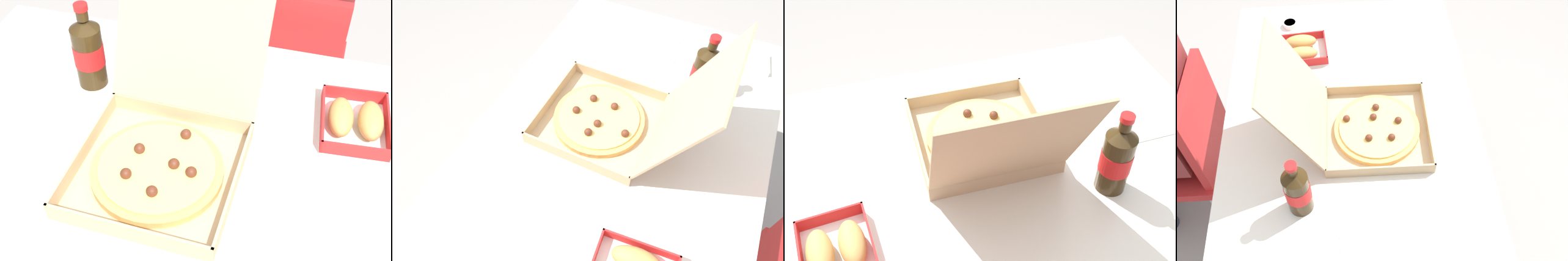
# 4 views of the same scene
# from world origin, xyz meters

# --- Properties ---
(ground_plane) EXTENTS (10.00, 10.00, 0.00)m
(ground_plane) POSITION_xyz_m (0.00, 0.00, 0.00)
(ground_plane) COLOR gray
(dining_table) EXTENTS (1.29, 0.85, 0.74)m
(dining_table) POSITION_xyz_m (0.00, 0.00, 0.66)
(dining_table) COLOR silver
(dining_table) RESTS_ON ground_plane
(chair) EXTENTS (0.41, 0.41, 0.83)m
(chair) POSITION_xyz_m (0.14, 0.66, 0.48)
(chair) COLOR red
(chair) RESTS_ON ground_plane
(pizza_box_open) EXTENTS (0.35, 0.49, 0.35)m
(pizza_box_open) POSITION_xyz_m (-0.03, -0.04, 0.79)
(pizza_box_open) COLOR tan
(pizza_box_open) RESTS_ON dining_table
(bread_side_box) EXTENTS (0.16, 0.20, 0.06)m
(bread_side_box) POSITION_xyz_m (0.35, 0.17, 0.76)
(bread_side_box) COLOR white
(bread_side_box) RESTS_ON dining_table
(cola_bottle) EXTENTS (0.07, 0.07, 0.22)m
(cola_bottle) POSITION_xyz_m (-0.28, 0.16, 0.83)
(cola_bottle) COLOR #33230F
(cola_bottle) RESTS_ON dining_table
(dipping_sauce_cup) EXTENTS (0.06, 0.06, 0.02)m
(dipping_sauce_cup) POSITION_xyz_m (0.52, 0.22, 0.75)
(dipping_sauce_cup) COLOR white
(dipping_sauce_cup) RESTS_ON dining_table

